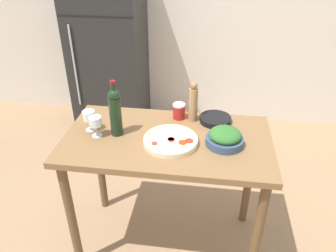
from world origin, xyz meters
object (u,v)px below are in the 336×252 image
Objects in this scene: pepper_mill at (193,102)px; cast_iron_skillet at (216,119)px; salt_canister at (179,111)px; salad_bowl at (225,138)px; wine_glass_far at (89,117)px; wine_bottle at (115,111)px; homemade_pizza at (171,140)px; refrigerator at (109,48)px; wine_glass_near at (95,122)px.

cast_iron_skillet is (0.15, -0.01, -0.11)m from pepper_mill.
salad_bowl is at bearing -42.90° from salt_canister.
pepper_mill is (0.61, 0.21, 0.03)m from wine_glass_far.
salt_canister reaches higher than cast_iron_skillet.
homemade_pizza is at bearing -10.10° from wine_bottle.
refrigerator is 5.18× the size of wine_bottle.
salt_canister is at bearing 171.32° from pepper_mill.
refrigerator is at bearing 129.41° from cast_iron_skillet.
pepper_mill is at bearing 25.94° from wine_glass_near.
homemade_pizza is 1.10× the size of cast_iron_skillet.
pepper_mill is at bearing 178.05° from cast_iron_skillet.
wine_glass_near is 0.49× the size of pepper_mill.
refrigerator is 1.86m from homemade_pizza.
wine_glass_far is 0.49× the size of pepper_mill.
cast_iron_skillet is at bearing 101.88° from salad_bowl.
pepper_mill is at bearing 128.08° from salad_bowl.
refrigerator is 2.00m from salad_bowl.
cast_iron_skillet is at bearing 14.94° from wine_glass_far.
wine_bottle is 0.14m from wine_glass_near.
refrigerator is 13.81× the size of wine_glass_far.
wine_bottle is at bearing 20.30° from wine_glass_near.
salad_bowl reaches higher than salt_canister.
wine_glass_near is 1.27× the size of salt_canister.
salad_bowl is 0.40m from salt_canister.
pepper_mill reaches higher than salad_bowl.
salt_canister is (0.46, 0.28, -0.04)m from wine_glass_near.
wine_glass_far reaches higher than salt_canister.
salad_bowl is (1.17, -1.61, 0.04)m from refrigerator.
refrigerator is at bearing 125.56° from pepper_mill.
wine_glass_far is at bearing 171.29° from homemade_pizza.
pepper_mill is 0.84× the size of homemade_pizza.
homemade_pizza is at bearing -2.24° from wine_glass_near.
wine_glass_near is at bearing -44.76° from wine_glass_far.
salt_canister reaches higher than homemade_pizza.
refrigerator reaches higher than wine_glass_far.
wine_bottle is 0.19m from wine_glass_far.
homemade_pizza is 0.38m from cast_iron_skillet.
wine_glass_near reaches higher than salt_canister.
wine_glass_far reaches higher than salad_bowl.
refrigerator is 1.61m from salt_canister.
wine_bottle is at bearing 177.25° from salad_bowl.
refrigerator is at bearing 104.35° from wine_glass_near.
salt_canister is at bearing 23.01° from wine_glass_far.
wine_glass_far is 0.41× the size of homemade_pizza.
pepper_mill is at bearing -54.44° from refrigerator.
salt_canister is (0.01, 0.30, 0.03)m from homemade_pizza.
salad_bowl is (0.76, 0.01, -0.05)m from wine_glass_near.
wine_bottle reaches higher than cast_iron_skillet.
wine_bottle is 0.65m from salad_bowl.
wine_glass_near is 0.46m from homemade_pizza.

